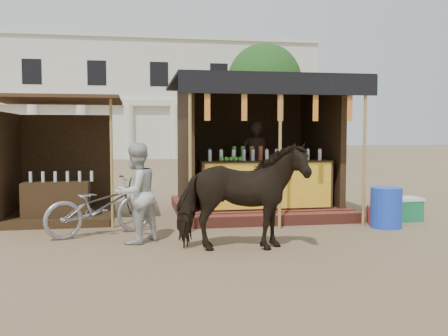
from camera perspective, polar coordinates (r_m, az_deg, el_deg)
name	(u,v)px	position (r m, az deg, el deg)	size (l,w,h in m)	color
ground	(243,251)	(7.34, 2.18, -9.47)	(120.00, 120.00, 0.00)	#846B4C
main_stall	(256,165)	(10.66, 3.67, 0.33)	(3.60, 3.61, 2.78)	brown
secondary_stall	(51,177)	(10.38, -19.13, -0.96)	(2.40, 2.40, 2.38)	#3A2715
cow	(241,197)	(7.21, 1.99, -3.32)	(0.85, 1.87, 1.58)	black
motorbike	(100,206)	(8.60, -14.02, -4.28)	(0.65, 1.86, 0.98)	#919299
bystander	(136,193)	(7.86, -10.02, -2.85)	(0.76, 0.59, 1.56)	beige
blue_barrel	(386,208)	(9.51, 18.04, -4.32)	(0.56, 0.56, 0.73)	blue
red_crate	(377,215)	(9.88, 17.11, -5.16)	(0.36, 0.35, 0.33)	#A91C24
cooler	(404,209)	(10.37, 19.85, -4.43)	(0.67, 0.49, 0.46)	#1A7647
background_building	(129,102)	(36.99, -10.77, 7.45)	(26.00, 7.45, 8.18)	silver
tree	(261,84)	(30.16, 4.21, 9.55)	(4.50, 4.40, 7.00)	#382314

